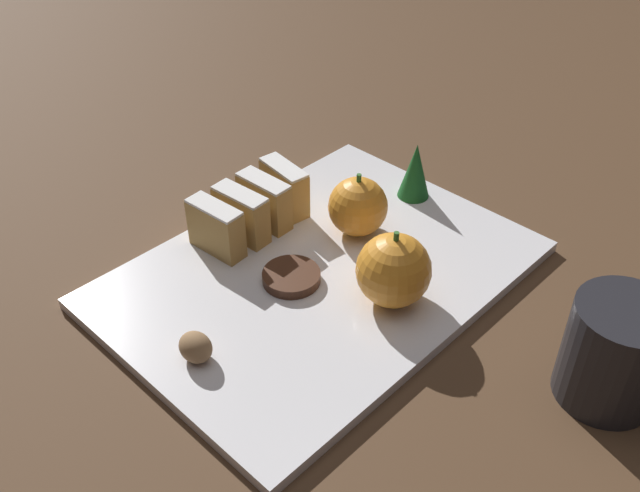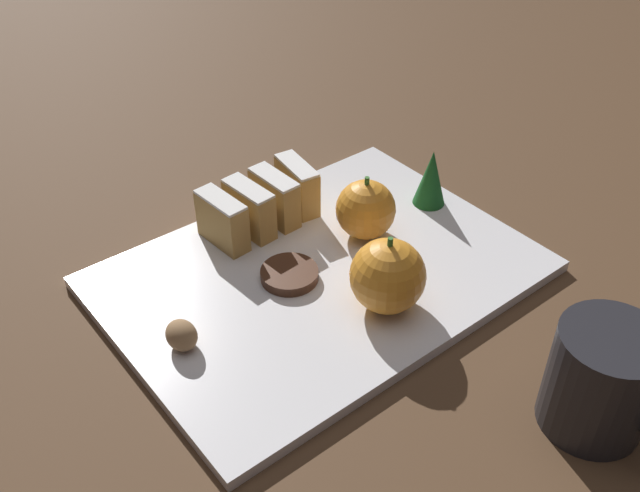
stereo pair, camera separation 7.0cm
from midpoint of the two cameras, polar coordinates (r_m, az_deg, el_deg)
name	(u,v)px [view 2 (the right image)]	position (r m, az deg, el deg)	size (l,w,h in m)	color
ground_plane	(320,279)	(0.72, 2.76, -2.73)	(6.00, 6.00, 0.00)	#513823
serving_platter	(320,274)	(0.72, 2.77, -2.37)	(0.30, 0.41, 0.01)	white
stollen_slice_front	(222,221)	(0.74, -5.16, 1.93)	(0.06, 0.03, 0.06)	tan
stollen_slice_second	(249,209)	(0.75, -3.05, 2.86)	(0.06, 0.03, 0.06)	tan
stollen_slice_third	(275,198)	(0.77, -1.07, 3.80)	(0.06, 0.03, 0.06)	tan
stollen_slice_fourth	(297,186)	(0.79, 0.69, 4.77)	(0.07, 0.03, 0.06)	tan
orange_near	(366,210)	(0.75, 6.35, 2.82)	(0.06, 0.06, 0.07)	orange
orange_far	(388,276)	(0.66, 8.46, -2.51)	(0.07, 0.07, 0.08)	orange
walnut	(181,335)	(0.63, -7.94, -7.22)	(0.03, 0.03, 0.03)	#8E6B47
chocolate_cookie	(289,274)	(0.70, 0.38, -2.40)	(0.06, 0.06, 0.01)	#472819
evergreen_sprig	(431,178)	(0.81, 11.34, 5.30)	(0.04, 0.04, 0.07)	#195623
coffee_mug	(603,381)	(0.62, 24.79, -9.96)	(0.12, 0.08, 0.09)	#232328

